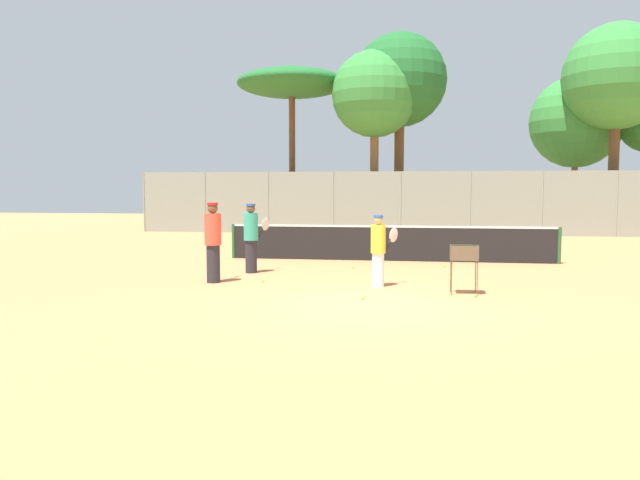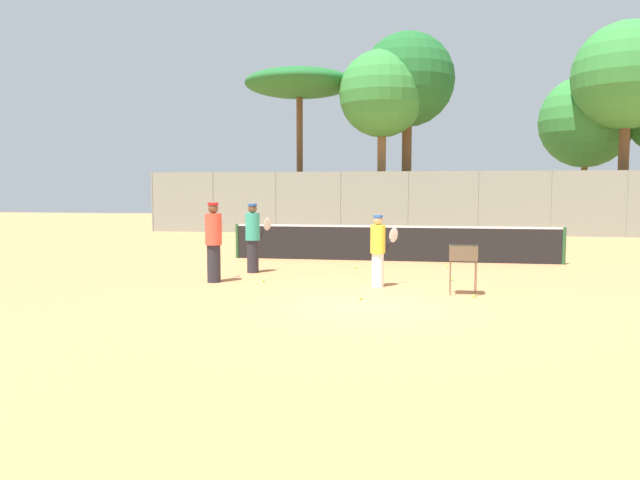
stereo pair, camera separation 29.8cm
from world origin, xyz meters
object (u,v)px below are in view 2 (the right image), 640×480
player_yellow_shirt (378,250)px  tennis_net (393,243)px  player_red_cap (214,241)px  ball_cart (464,257)px  parked_car (549,218)px  player_white_outfit (253,237)px

player_yellow_shirt → tennis_net: bearing=37.9°
player_red_cap → ball_cart: (5.61, -0.73, -0.19)m
player_yellow_shirt → parked_car: size_ratio=0.38×
player_red_cap → player_white_outfit: bearing=-12.7°
ball_cart → parked_car: 21.96m
tennis_net → player_yellow_shirt: 5.02m
player_white_outfit → parked_car: (10.61, 18.78, -0.26)m
player_white_outfit → parked_car: size_ratio=0.42×
player_white_outfit → player_yellow_shirt: 3.83m
player_white_outfit → parked_car: 21.58m
tennis_net → player_red_cap: (-3.84, -4.99, 0.40)m
player_red_cap → player_yellow_shirt: (3.81, -0.03, -0.13)m
player_red_cap → parked_car: player_red_cap is taller
player_red_cap → ball_cart: 5.66m
player_yellow_shirt → parked_car: bearing=18.9°
player_white_outfit → player_yellow_shirt: bearing=-88.4°
tennis_net → player_red_cap: 6.31m
parked_car → tennis_net: bearing=-114.8°
tennis_net → parked_car: bearing=65.2°
tennis_net → player_white_outfit: bearing=-136.7°
parked_car → player_white_outfit: bearing=-119.5°
player_red_cap → player_yellow_shirt: player_red_cap is taller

